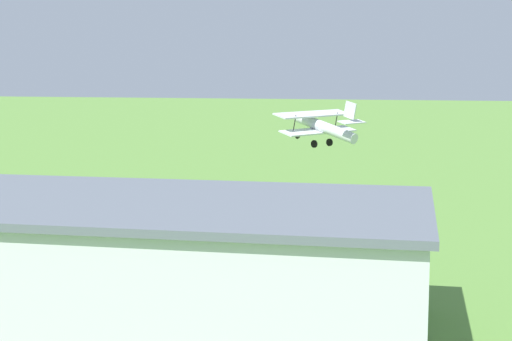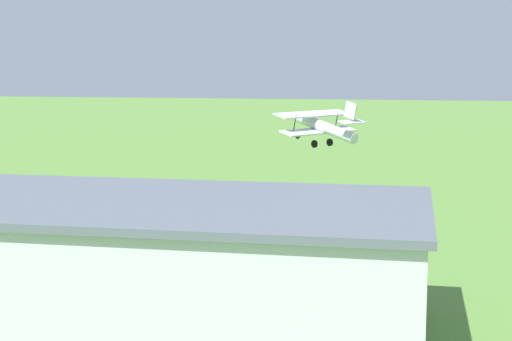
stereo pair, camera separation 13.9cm
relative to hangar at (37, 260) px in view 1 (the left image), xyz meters
The scene contains 6 objects.
ground_plane 30.51m from the hangar, 100.88° to the right, with size 400.00×400.00×0.00m, color #568438.
hangar is the anchor object (origin of this frame).
biplane 34.10m from the hangar, 107.18° to the right, with size 7.62×7.84×3.98m.
person_beside_truck 22.98m from the hangar, 130.49° to the right, with size 0.54×0.54×1.62m.
person_by_parked_cars 20.49m from the hangar, 63.67° to the right, with size 0.43×0.43×1.63m.
person_crossing_taxiway 20.58m from the hangar, 142.66° to the right, with size 0.49×0.49×1.58m.
Camera 1 is at (-11.60, 64.29, 12.48)m, focal length 56.27 mm.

